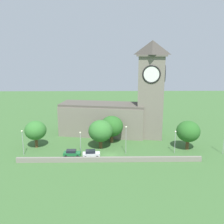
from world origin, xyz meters
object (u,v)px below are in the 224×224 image
car_white (91,154)px  streetlamp_east_mid (175,138)px  tree_churchyard (112,126)px  tree_by_tower (188,131)px  streetlamp_west_mid (80,139)px  tree_riverside_east (100,131)px  streetlamp_central (126,136)px  church (121,107)px  car_green (72,153)px  tree_riverside_west (36,130)px  streetlamp_west_end (23,139)px

car_white → streetlamp_east_mid: 22.59m
tree_churchyard → tree_by_tower: bearing=-15.9°
streetlamp_west_mid → tree_riverside_east: bearing=39.4°
tree_by_tower → streetlamp_central: bearing=-171.3°
church → tree_by_tower: bearing=-36.4°
car_white → tree_riverside_east: 7.88m
tree_riverside_east → streetlamp_east_mid: bearing=-11.0°
tree_churchyard → car_green: bearing=-135.6°
church → streetlamp_east_mid: bearing=-49.3°
car_white → tree_riverside_east: bearing=70.2°
car_white → streetlamp_west_mid: 4.82m
streetlamp_central → car_white: bearing=-164.9°
church → tree_riverside_west: size_ratio=4.45×
church → tree_riverside_east: size_ratio=4.25×
streetlamp_east_mid → tree_churchyard: bearing=152.7°
tree_riverside_west → tree_by_tower: size_ratio=0.95×
streetlamp_east_mid → church: bearing=130.7°
car_green → streetlamp_central: 14.86m
tree_riverside_east → tree_riverside_west: 18.30m
car_green → tree_churchyard: 15.30m
church → car_white: bearing=-115.5°
streetlamp_west_end → streetlamp_west_mid: streetlamp_west_end is taller
church → tree_churchyard: size_ratio=4.25×
streetlamp_west_mid → tree_riverside_west: bearing=158.4°
streetlamp_west_end → tree_by_tower: tree_by_tower is taller
car_green → car_white: bearing=-8.9°
streetlamp_west_mid → streetlamp_central: bearing=1.7°
car_white → tree_by_tower: bearing=10.9°
church → car_green: size_ratio=7.77×
car_green → streetlamp_west_mid: size_ratio=0.72×
tree_riverside_west → tree_riverside_east: bearing=-3.0°
streetlamp_central → tree_riverside_east: 7.86m
streetlamp_central → church: bearing=91.6°
car_white → streetlamp_west_mid: bearing=143.8°
streetlamp_west_end → streetlamp_central: 26.97m
car_white → church: bearing=64.5°
streetlamp_central → tree_riverside_west: (-25.12, 4.85, 0.02)m
tree_riverside_west → car_white: bearing=-24.6°
streetlamp_west_end → church: bearing=31.9°
streetlamp_west_end → streetlamp_east_mid: bearing=1.1°
church → tree_riverside_west: 27.30m
streetlamp_central → tree_churchyard: size_ratio=0.93×
car_green → tree_by_tower: (31.48, 4.32, 4.33)m
tree_riverside_west → tree_churchyard: tree_churchyard is taller
streetlamp_west_end → tree_churchyard: size_ratio=0.84×
tree_riverside_east → tree_churchyard: bearing=56.1°
church → tree_riverside_east: 14.11m
streetlamp_west_end → tree_riverside_east: 20.65m
streetlamp_west_end → tree_by_tower: size_ratio=0.84×
streetlamp_east_mid → car_green: bearing=-176.5°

